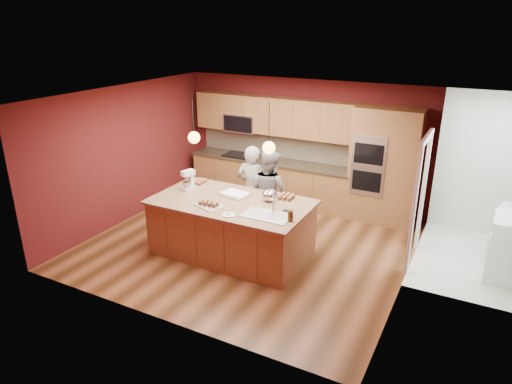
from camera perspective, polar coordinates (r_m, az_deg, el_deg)
The scene contains 25 objects.
floor at distance 8.39m, azimuth -0.95°, elevation -6.57°, with size 5.50×5.50×0.00m, color #452913.
ceiling at distance 7.54m, azimuth -1.07°, elevation 11.98°, with size 5.50×5.50×0.00m, color white.
wall_back at distance 10.03m, azimuth 5.88°, elevation 6.23°, with size 5.50×5.50×0.00m, color #531619.
wall_front at distance 5.95m, azimuth -12.65°, elevation -4.67°, with size 5.50×5.50×0.00m, color #531619.
wall_left at distance 9.43m, azimuth -15.89°, elevation 4.59°, with size 5.00×5.00×0.00m, color #531619.
wall_right at distance 7.05m, azimuth 19.04°, elevation -1.22°, with size 5.00×5.00×0.00m, color #531619.
cabinet_run at distance 10.17m, azimuth 1.71°, elevation 4.39°, with size 3.74×0.64×2.30m.
oven_column at distance 9.30m, azimuth 15.71°, elevation 3.10°, with size 1.30×0.62×2.30m.
doorway_trim at distance 7.90m, azimuth 19.62°, elevation -1.28°, with size 0.08×1.11×2.20m, color silver, non-canonical shape.
pendant_left at distance 7.75m, azimuth -7.75°, elevation 6.79°, with size 0.20×0.20×0.80m.
pendant_right at distance 7.06m, azimuth 1.62°, elevation 5.59°, with size 0.20×0.20×0.80m.
island at distance 7.88m, azimuth -2.98°, elevation -4.41°, with size 2.68×1.50×1.37m.
person_left at distance 8.62m, azimuth -0.46°, elevation 0.36°, with size 0.62×0.40×1.69m, color black.
person_right at distance 8.47m, azimuth 1.66°, elevation -0.15°, with size 0.80×0.63×1.65m, color slate.
stand_mixer at distance 8.26m, azimuth -8.46°, elevation 1.35°, with size 0.24×0.29×0.35m.
sheet_cake at distance 7.93m, azimuth -2.64°, elevation -0.26°, with size 0.56×0.45×0.05m.
cooling_rack at distance 7.51m, azimuth -5.84°, elevation -1.69°, with size 0.46×0.33×0.02m, color silver.
mixing_bowl at distance 7.66m, azimuth 1.63°, elevation -0.44°, with size 0.24×0.24×0.21m, color #BABCC2.
plate at distance 7.14m, azimuth -3.39°, elevation -2.87°, with size 0.20×0.20×0.01m, color silver.
tumbler at distance 6.92m, azimuth 4.32°, elevation -3.01°, with size 0.08×0.08×0.17m, color #3A1F0C.
phone at distance 7.30m, azimuth 3.94°, elevation -2.36°, with size 0.14×0.07×0.01m, color black.
cupcakes_left at distance 8.59m, azimuth -7.10°, elevation 1.34°, with size 0.21×0.29×0.06m, color #B1714A, non-canonical shape.
cupcakes_rack at distance 7.50m, azimuth -5.94°, elevation -1.34°, with size 0.35×0.17×0.08m, color #B1714A, non-canonical shape.
cupcakes_right at distance 7.79m, azimuth 3.82°, elevation -0.57°, with size 0.26×0.26×0.08m, color #B1714A, non-canonical shape.
washer at distance 8.12m, azimuth 29.31°, elevation -6.38°, with size 0.63×0.66×1.02m, color silver.
Camera 1 is at (3.58, -6.53, 3.85)m, focal length 32.00 mm.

